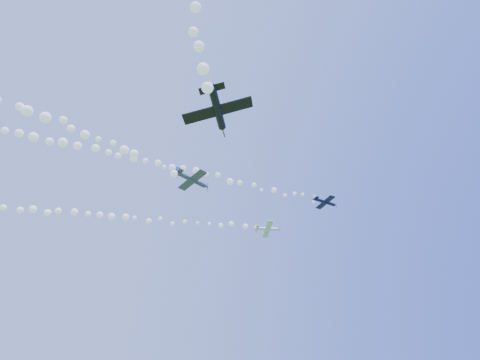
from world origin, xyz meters
name	(u,v)px	position (x,y,z in m)	size (l,w,h in m)	color
plane_white	(268,229)	(18.48, 13.16, 48.32)	(6.22, 6.53, 1.73)	silver
smoke_trail_white	(86,214)	(-22.56, 21.85, 48.01)	(78.50, 18.42, 2.70)	white
plane_navy	(325,202)	(30.02, 4.71, 53.72)	(6.51, 6.79, 2.53)	#0B0D33
smoke_trail_navy	(153,163)	(-11.78, 4.94, 53.53)	(79.71, 2.82, 2.60)	white
plane_grey	(192,180)	(-4.66, -1.63, 46.78)	(7.62, 8.08, 2.68)	#363B4E
plane_black	(217,110)	(-10.16, -32.93, 34.12)	(7.45, 7.17, 2.27)	black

